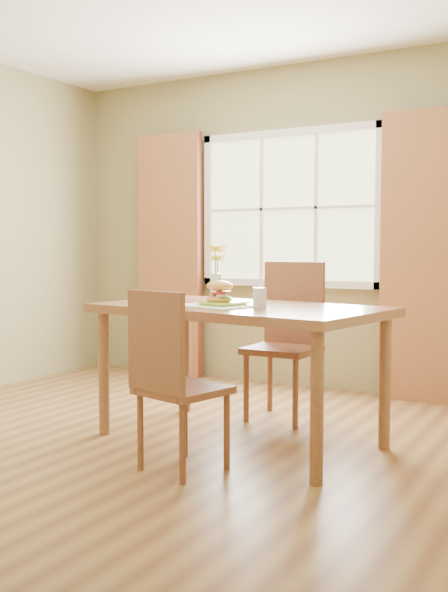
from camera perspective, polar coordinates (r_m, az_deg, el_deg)
room at (r=4.25m, az=-5.02°, el=6.41°), size 4.24×3.84×2.74m
window at (r=5.90m, az=5.39°, el=7.19°), size 1.62×0.06×1.32m
curtain_left at (r=6.37m, az=-4.49°, el=3.36°), size 0.65×0.08×2.20m
curtain_right at (r=5.43m, az=16.13°, el=3.10°), size 0.65×0.08×2.20m
dining_table at (r=4.14m, az=1.27°, el=-1.96°), size 1.81×1.19×0.83m
chair_near at (r=3.59m, az=-4.33°, el=-6.40°), size 0.48×0.48×0.95m
chair_far at (r=4.80m, az=5.30°, el=-2.99°), size 0.45×0.45×1.07m
placemat at (r=4.08m, az=-0.68°, el=-0.81°), size 0.52×0.44×0.01m
plate at (r=4.10m, az=-0.09°, el=-0.66°), size 0.28×0.28×0.01m
croissant_sandwich at (r=4.09m, az=-0.37°, el=0.32°), size 0.19×0.14×0.13m
water_glass at (r=3.95m, az=2.96°, el=-0.19°), size 0.08×0.08×0.12m
flower_vase at (r=4.45m, az=-0.67°, el=2.39°), size 0.15×0.15×0.37m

